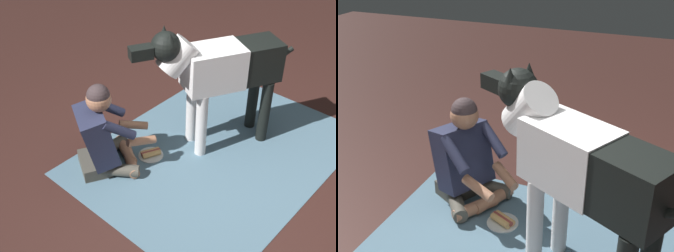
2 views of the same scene
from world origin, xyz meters
The scene contains 5 objects.
ground_plane centered at (0.00, 0.00, 0.00)m, with size 13.11×13.11×0.00m, color #371E1A.
area_rug centered at (-0.23, -0.04, 0.00)m, with size 2.53×1.89×0.01m, color slate.
person_sitting_on_floor centered at (0.60, -0.66, 0.35)m, with size 0.74×0.63×0.85m.
large_dog centered at (-0.35, -0.16, 0.79)m, with size 1.38×0.82×1.24m.
hot_dog_on_plate centered at (0.22, -0.46, 0.03)m, with size 0.23×0.23×0.06m.
Camera 1 is at (2.49, 1.80, 2.72)m, focal length 48.10 mm.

